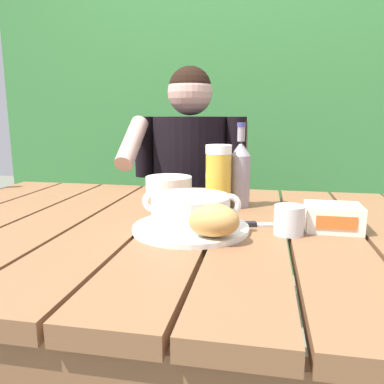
# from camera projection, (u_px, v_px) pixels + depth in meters

# --- Properties ---
(dining_table) EXTENTS (1.49, 0.96, 0.77)m
(dining_table) POSITION_uv_depth(u_px,v_px,m) (182.00, 257.00, 0.96)
(dining_table) COLOR brown
(dining_table) RESTS_ON ground_plane
(hedge_backdrop) EXTENTS (3.14, 0.78, 2.82)m
(hedge_backdrop) POSITION_uv_depth(u_px,v_px,m) (248.00, 94.00, 2.67)
(hedge_backdrop) COLOR #39793A
(hedge_backdrop) RESTS_ON ground_plane
(chair_near_diner) EXTENTS (0.47, 0.45, 1.00)m
(chair_near_diner) POSITION_uv_depth(u_px,v_px,m) (196.00, 229.00, 1.91)
(chair_near_diner) COLOR brown
(chair_near_diner) RESTS_ON ground_plane
(person_eating) EXTENTS (0.48, 0.47, 1.23)m
(person_eating) POSITION_uv_depth(u_px,v_px,m) (188.00, 187.00, 1.67)
(person_eating) COLOR black
(person_eating) RESTS_ON ground_plane
(serving_plate) EXTENTS (0.27, 0.27, 0.01)m
(serving_plate) POSITION_uv_depth(u_px,v_px,m) (191.00, 228.00, 0.89)
(serving_plate) COLOR white
(serving_plate) RESTS_ON dining_table
(soup_bowl) EXTENTS (0.23, 0.18, 0.08)m
(soup_bowl) POSITION_uv_depth(u_px,v_px,m) (191.00, 210.00, 0.88)
(soup_bowl) COLOR white
(soup_bowl) RESTS_ON serving_plate
(bread_roll) EXTENTS (0.14, 0.12, 0.07)m
(bread_roll) POSITION_uv_depth(u_px,v_px,m) (212.00, 220.00, 0.80)
(bread_roll) COLOR tan
(bread_roll) RESTS_ON serving_plate
(beer_glass) EXTENTS (0.07, 0.07, 0.18)m
(beer_glass) POSITION_uv_depth(u_px,v_px,m) (218.00, 177.00, 1.08)
(beer_glass) COLOR gold
(beer_glass) RESTS_ON dining_table
(beer_bottle) EXTENTS (0.06, 0.06, 0.24)m
(beer_bottle) POSITION_uv_depth(u_px,v_px,m) (240.00, 173.00, 1.10)
(beer_bottle) COLOR gray
(beer_bottle) RESTS_ON dining_table
(water_glass_small) EXTENTS (0.07, 0.07, 0.07)m
(water_glass_small) POSITION_uv_depth(u_px,v_px,m) (289.00, 220.00, 0.85)
(water_glass_small) COLOR silver
(water_glass_small) RESTS_ON dining_table
(butter_tub) EXTENTS (0.12, 0.09, 0.06)m
(butter_tub) POSITION_uv_depth(u_px,v_px,m) (333.00, 217.00, 0.88)
(butter_tub) COLOR white
(butter_tub) RESTS_ON dining_table
(table_knife) EXTENTS (0.16, 0.06, 0.01)m
(table_knife) POSITION_uv_depth(u_px,v_px,m) (255.00, 224.00, 0.92)
(table_knife) COLOR silver
(table_knife) RESTS_ON dining_table
(diner_bowl) EXTENTS (0.16, 0.16, 0.06)m
(diner_bowl) POSITION_uv_depth(u_px,v_px,m) (169.00, 185.00, 1.32)
(diner_bowl) COLOR white
(diner_bowl) RESTS_ON dining_table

